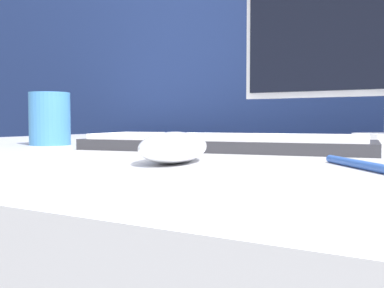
# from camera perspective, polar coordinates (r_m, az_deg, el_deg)

# --- Properties ---
(partition_panel) EXTENTS (5.00, 0.03, 1.47)m
(partition_panel) POSITION_cam_1_polar(r_m,az_deg,el_deg) (1.29, 17.69, 0.50)
(partition_panel) COLOR navy
(partition_panel) RESTS_ON ground_plane
(computer_mouse_near) EXTENTS (0.09, 0.14, 0.03)m
(computer_mouse_near) POSITION_cam_1_polar(r_m,az_deg,el_deg) (0.47, -2.30, -0.41)
(computer_mouse_near) COLOR white
(computer_mouse_near) RESTS_ON desk
(keyboard) EXTENTS (0.44, 0.20, 0.02)m
(keyboard) POSITION_cam_1_polar(r_m,az_deg,el_deg) (0.66, 4.16, 0.19)
(keyboard) COLOR #28282D
(keyboard) RESTS_ON desk
(mug) EXTENTS (0.07, 0.07, 0.09)m
(mug) POSITION_cam_1_polar(r_m,az_deg,el_deg) (0.84, -17.62, 3.07)
(mug) COLOR teal
(mug) RESTS_ON desk
(pen) EXTENTS (0.09, 0.11, 0.01)m
(pen) POSITION_cam_1_polar(r_m,az_deg,el_deg) (0.43, 20.98, -2.54)
(pen) COLOR #284C9E
(pen) RESTS_ON desk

